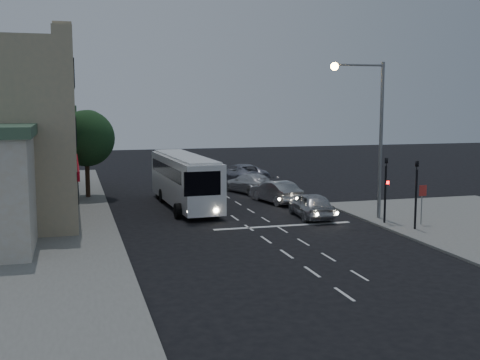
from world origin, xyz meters
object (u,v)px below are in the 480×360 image
object	(u,v)px
traffic_signal_side	(416,186)
regulatory_sign	(422,198)
street_tree	(86,136)
car_sedan_b	(249,183)
car_suv	(311,205)
tour_bus	(185,179)
car_sedan_a	(276,192)
car_sedan_c	(241,173)
traffic_signal_main	(386,182)
streetlight	(371,122)

from	to	relation	value
traffic_signal_side	regulatory_sign	xyz separation A→B (m)	(1.00, 0.96, -0.82)
traffic_signal_side	street_tree	bearing A→B (deg)	135.50
car_sedan_b	car_suv	bearing A→B (deg)	75.78
tour_bus	car_suv	xyz separation A→B (m)	(6.57, -5.75, -1.08)
traffic_signal_side	car_sedan_a	bearing A→B (deg)	111.17
car_sedan_a	tour_bus	bearing A→B (deg)	-12.08
car_sedan_c	traffic_signal_main	distance (m)	19.67
car_sedan_a	regulatory_sign	size ratio (longest dim) A/B	2.10
car_suv	tour_bus	bearing A→B (deg)	-37.07
traffic_signal_main	streetlight	size ratio (longest dim) A/B	0.46
car_sedan_c	regulatory_sign	world-z (taller)	regulatory_sign
traffic_signal_main	street_tree	xyz separation A→B (m)	(-15.81, 14.25, 2.08)
car_sedan_c	regulatory_sign	bearing A→B (deg)	90.17
car_sedan_b	traffic_signal_main	distance (m)	14.29
tour_bus	car_sedan_c	size ratio (longest dim) A/B	1.90
car_sedan_a	traffic_signal_side	xyz separation A→B (m)	(4.15, -10.73, 1.66)
streetlight	traffic_signal_side	bearing A→B (deg)	-74.30
traffic_signal_side	streetlight	distance (m)	4.84
car_sedan_a	streetlight	bearing A→B (deg)	101.73
car_sedan_b	street_tree	xyz separation A→B (m)	(-11.93, 0.60, 3.75)
car_sedan_c	street_tree	bearing A→B (deg)	9.09
car_suv	traffic_signal_main	size ratio (longest dim) A/B	1.10
car_sedan_c	traffic_signal_side	world-z (taller)	traffic_signal_side
car_suv	traffic_signal_side	size ratio (longest dim) A/B	1.10
tour_bus	streetlight	xyz separation A→B (m)	(9.50, -7.35, 3.89)
streetlight	regulatory_sign	bearing A→B (deg)	-51.25
tour_bus	traffic_signal_main	xyz separation A→B (m)	(9.76, -8.77, 0.57)
traffic_signal_side	street_tree	xyz separation A→B (m)	(-16.51, 16.22, 2.08)
car_suv	traffic_signal_side	world-z (taller)	traffic_signal_side
car_sedan_a	regulatory_sign	bearing A→B (deg)	105.98
car_sedan_c	traffic_signal_side	xyz separation A→B (m)	(3.65, -21.36, 1.60)
traffic_signal_side	streetlight	xyz separation A→B (m)	(-0.96, 3.40, 3.31)
tour_bus	car_sedan_b	size ratio (longest dim) A/B	2.19
car_suv	car_sedan_c	distance (m)	16.36
tour_bus	streetlight	distance (m)	12.63
car_sedan_a	car_sedan_c	xyz separation A→B (m)	(0.50, 10.63, 0.06)
car_suv	street_tree	xyz separation A→B (m)	(-12.61, 11.22, 3.73)
traffic_signal_side	car_sedan_b	bearing A→B (deg)	106.34
car_sedan_a	street_tree	size ratio (longest dim) A/B	0.75
tour_bus	car_sedan_c	bearing A→B (deg)	54.58
tour_bus	traffic_signal_main	distance (m)	13.13
regulatory_sign	street_tree	xyz separation A→B (m)	(-17.51, 15.26, 2.90)
car_suv	car_sedan_c	xyz separation A→B (m)	(0.24, 16.36, 0.05)
car_suv	car_sedan_b	size ratio (longest dim) A/B	0.88
car_suv	regulatory_sign	distance (m)	6.40
car_sedan_a	traffic_signal_main	world-z (taller)	traffic_signal_main
car_sedan_c	traffic_signal_main	bearing A→B (deg)	85.98
car_sedan_a	car_sedan_b	size ratio (longest dim) A/B	0.90
car_suv	regulatory_sign	bearing A→B (deg)	144.61
car_sedan_a	traffic_signal_side	world-z (taller)	traffic_signal_side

